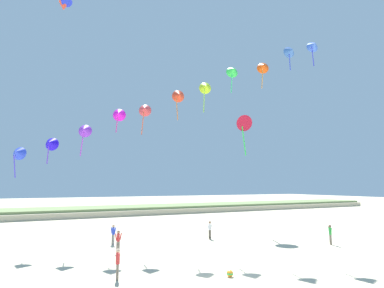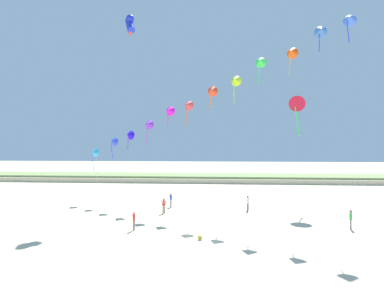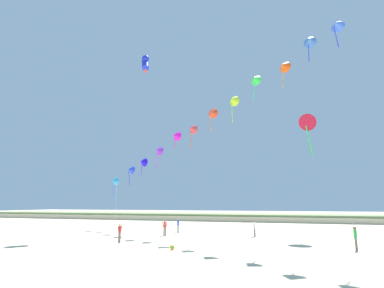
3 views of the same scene
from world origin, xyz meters
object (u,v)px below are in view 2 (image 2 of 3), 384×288
at_px(beach_ball, 200,238).
at_px(person_near_right, 171,199).
at_px(person_near_left, 351,218).
at_px(person_far_right, 248,202).
at_px(large_kite_mid_trail, 297,103).
at_px(person_far_left, 134,219).
at_px(large_kite_low_lead, 130,25).
at_px(person_mid_center, 164,205).

bearing_deg(beach_ball, person_near_right, 108.58).
xyz_separation_m(person_near_left, person_far_right, (-7.83, 6.71, 0.01)).
bearing_deg(large_kite_mid_trail, person_far_left, -145.95).
height_order(large_kite_low_lead, large_kite_mid_trail, large_kite_low_lead).
bearing_deg(person_far_right, person_mid_center, -167.46).
distance_m(person_near_left, large_kite_low_lead, 30.59).
bearing_deg(person_near_left, person_far_left, -174.73).
xyz_separation_m(person_near_right, person_far_left, (-1.66, -9.59, -0.04)).
xyz_separation_m(person_near_right, large_kite_mid_trail, (14.53, 1.36, 11.02)).
xyz_separation_m(person_near_left, large_kite_mid_trail, (-1.90, 9.28, 11.03)).
relative_size(person_near_left, beach_ball, 4.48).
bearing_deg(beach_ball, person_mid_center, 116.21).
bearing_deg(large_kite_mid_trail, person_near_left, -78.41).
bearing_deg(person_far_left, person_far_right, 39.21).
relative_size(person_far_left, person_far_right, 0.97).
bearing_deg(person_near_left, large_kite_mid_trail, 101.59).
height_order(person_near_left, person_far_left, person_near_left).
xyz_separation_m(person_far_left, beach_ball, (5.61, -2.16, -0.74)).
xyz_separation_m(person_far_left, large_kite_mid_trail, (16.20, 10.95, 11.05)).
distance_m(large_kite_low_lead, beach_ball, 25.85).
height_order(person_far_left, large_kite_low_lead, large_kite_low_lead).
xyz_separation_m(person_far_right, large_kite_low_lead, (-13.48, 1.46, 20.36)).
relative_size(large_kite_low_lead, large_kite_mid_trail, 0.53).
bearing_deg(person_far_left, person_mid_center, 77.68).
height_order(person_far_left, person_far_right, person_far_right).
height_order(person_near_left, large_kite_low_lead, large_kite_low_lead).
height_order(person_mid_center, beach_ball, person_mid_center).
bearing_deg(person_near_right, person_far_right, -8.03).
bearing_deg(person_mid_center, large_kite_mid_trail, 17.06).
bearing_deg(large_kite_low_lead, person_mid_center, -36.64).
relative_size(large_kite_mid_trail, beach_ball, 13.08).
distance_m(large_kite_low_lead, large_kite_mid_trail, 21.57).
height_order(person_mid_center, person_far_left, person_mid_center).
distance_m(person_near_right, large_kite_mid_trail, 18.29).
xyz_separation_m(person_near_left, person_mid_center, (-16.70, 4.74, -0.01)).
bearing_deg(beach_ball, large_kite_low_lead, 126.35).
height_order(large_kite_mid_trail, beach_ball, large_kite_mid_trail).
bearing_deg(person_far_left, beach_ball, -21.04).
xyz_separation_m(person_near_left, large_kite_low_lead, (-21.31, 8.17, 20.37)).
bearing_deg(person_far_right, person_near_left, -40.59).
bearing_deg(beach_ball, person_far_left, 158.96).
height_order(person_mid_center, large_kite_low_lead, large_kite_low_lead).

